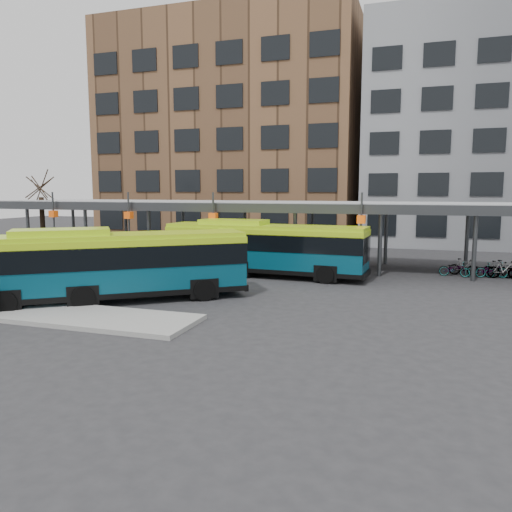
{
  "coord_description": "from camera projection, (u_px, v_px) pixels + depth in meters",
  "views": [
    {
      "loc": [
        9.19,
        -18.68,
        4.93
      ],
      "look_at": [
        1.75,
        3.75,
        1.8
      ],
      "focal_mm": 35.0,
      "sensor_mm": 36.0,
      "label": 1
    }
  ],
  "objects": [
    {
      "name": "boarding_island",
      "position": [
        32.0,
        312.0,
        19.98
      ],
      "size": [
        14.0,
        3.0,
        0.18
      ],
      "primitive_type": "cube",
      "color": "gray",
      "rests_on": "ground"
    },
    {
      "name": "bus_front",
      "position": [
        109.0,
        263.0,
        22.02
      ],
      "size": [
        11.06,
        9.19,
        3.29
      ],
      "rotation": [
        0.0,
        0.0,
        0.64
      ],
      "color": "#084358",
      "rests_on": "ground"
    },
    {
      "name": "ground",
      "position": [
        189.0,
        307.0,
        21.1
      ],
      "size": [
        120.0,
        120.0,
        0.0
      ],
      "primitive_type": "plane",
      "color": "#28282B",
      "rests_on": "ground"
    },
    {
      "name": "bus_rear",
      "position": [
        264.0,
        247.0,
        28.73
      ],
      "size": [
        11.78,
        3.09,
        3.22
      ],
      "rotation": [
        0.0,
        0.0,
        -0.05
      ],
      "color": "#084358",
      "rests_on": "ground"
    },
    {
      "name": "bike_rack",
      "position": [
        499.0,
        270.0,
        28.14
      ],
      "size": [
        6.27,
        1.5,
        1.05
      ],
      "color": "slate",
      "rests_on": "ground"
    },
    {
      "name": "canopy",
      "position": [
        274.0,
        206.0,
        32.71
      ],
      "size": [
        40.0,
        6.53,
        4.8
      ],
      "color": "#999B9E",
      "rests_on": "ground"
    },
    {
      "name": "tree",
      "position": [
        43.0,
        223.0,
        37.69
      ],
      "size": [
        1.64,
        1.64,
        5.6
      ],
      "color": "black",
      "rests_on": "ground"
    },
    {
      "name": "building_grey",
      "position": [
        504.0,
        133.0,
        44.9
      ],
      "size": [
        24.0,
        14.0,
        20.0
      ],
      "primitive_type": "cube",
      "color": "slate",
      "rests_on": "ground"
    },
    {
      "name": "building_brick",
      "position": [
        235.0,
        132.0,
        52.88
      ],
      "size": [
        26.0,
        14.0,
        22.0
      ],
      "primitive_type": "cube",
      "color": "brown",
      "rests_on": "ground"
    }
  ]
}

